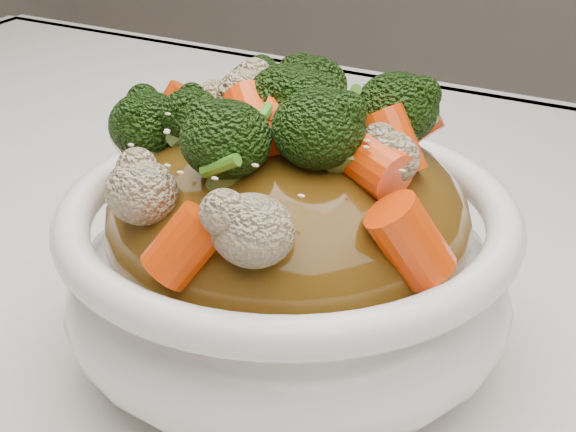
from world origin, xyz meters
The scene contains 8 objects.
tablecloth centered at (0.00, 0.00, 0.73)m, with size 1.20×0.80×0.04m, color silver.
bowl centered at (0.00, -0.04, 0.79)m, with size 0.22×0.22×0.09m, color white, non-canonical shape.
sauce_base centered at (0.00, -0.04, 0.82)m, with size 0.18×0.18×0.10m, color #58390F.
carrots centered at (0.00, -0.04, 0.89)m, with size 0.18×0.18×0.05m, color #FF4708, non-canonical shape.
broccoli centered at (0.00, -0.04, 0.89)m, with size 0.18×0.18×0.05m, color black, non-canonical shape.
cauliflower centered at (0.00, -0.04, 0.89)m, with size 0.18×0.18×0.04m, color #CDB68C, non-canonical shape.
scallions centered at (0.00, -0.04, 0.89)m, with size 0.13×0.13×0.02m, color #3E7E1D, non-canonical shape.
sesame_seeds centered at (0.00, -0.04, 0.89)m, with size 0.16×0.16×0.01m, color beige, non-canonical shape.
Camera 1 is at (0.18, -0.37, 1.03)m, focal length 55.00 mm.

